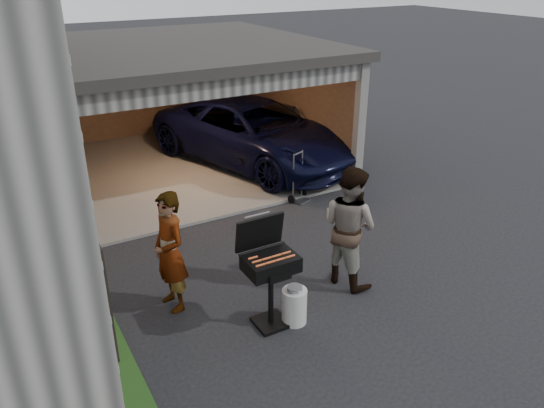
{
  "coord_description": "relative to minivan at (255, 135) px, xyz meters",
  "views": [
    {
      "loc": [
        -3.05,
        -4.96,
        4.58
      ],
      "look_at": [
        0.58,
        1.45,
        1.15
      ],
      "focal_mm": 35.0,
      "sensor_mm": 36.0,
      "label": 1
    }
  ],
  "objects": [
    {
      "name": "propane_tank",
      "position": [
        -2.44,
        -5.74,
        -0.48
      ],
      "size": [
        0.41,
        0.41,
        0.52
      ],
      "primitive_type": "cylinder",
      "rotation": [
        0.0,
        0.0,
        -0.21
      ],
      "color": "silver",
      "rests_on": "ground"
    },
    {
      "name": "garage",
      "position": [
        -1.84,
        0.97,
        1.13
      ],
      "size": [
        6.8,
        6.3,
        2.9
      ],
      "color": "#605E59",
      "rests_on": "ground"
    },
    {
      "name": "hand_truck",
      "position": [
        -0.23,
        -2.36,
        -0.54
      ],
      "size": [
        0.48,
        0.43,
        1.05
      ],
      "rotation": [
        0.0,
        0.0,
        0.38
      ],
      "color": "slate",
      "rests_on": "ground"
    },
    {
      "name": "minivan",
      "position": [
        0.0,
        0.0,
        0.0
      ],
      "size": [
        4.01,
        5.83,
        1.48
      ],
      "primitive_type": "imported",
      "rotation": [
        0.0,
        0.0,
        0.32
      ],
      "color": "black",
      "rests_on": "ground"
    },
    {
      "name": "bbq_grill",
      "position": [
        -2.74,
        -5.59,
        0.17
      ],
      "size": [
        0.69,
        0.6,
        1.53
      ],
      "color": "black",
      "rests_on": "ground"
    },
    {
      "name": "woman",
      "position": [
        -3.75,
        -4.57,
        0.15
      ],
      "size": [
        0.51,
        0.7,
        1.78
      ],
      "primitive_type": "imported",
      "rotation": [
        0.0,
        0.0,
        -1.43
      ],
      "color": "#B1C1DF",
      "rests_on": "ground"
    },
    {
      "name": "plywood_panel",
      "position": [
        -5.0,
        -4.67,
        -0.33
      ],
      "size": [
        0.21,
        0.74,
        0.82
      ],
      "primitive_type": "cube",
      "rotation": [
        0.0,
        -0.21,
        0.0
      ],
      "color": "#53331C",
      "rests_on": "ground"
    },
    {
      "name": "ground",
      "position": [
        -2.6,
        -5.83,
        -0.74
      ],
      "size": [
        80.0,
        80.0,
        0.0
      ],
      "primitive_type": "plane",
      "color": "black",
      "rests_on": "ground"
    },
    {
      "name": "man",
      "position": [
        -1.19,
        -5.25,
        0.21
      ],
      "size": [
        0.9,
        1.06,
        1.89
      ],
      "primitive_type": "imported",
      "rotation": [
        0.0,
        0.0,
        1.8
      ],
      "color": "#452E1B",
      "rests_on": "ground"
    }
  ]
}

